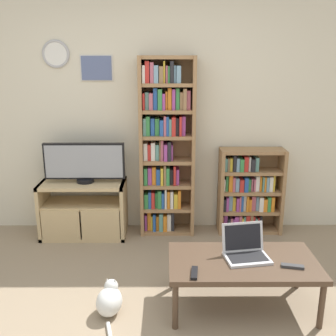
# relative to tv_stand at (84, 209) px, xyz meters

# --- Properties ---
(wall_back) EXTENTS (6.93, 0.09, 2.60)m
(wall_back) POSITION_rel_tv_stand_xyz_m (0.69, 0.28, 1.00)
(wall_back) COLOR beige
(wall_back) RESTS_ON ground_plane
(tv_stand) EXTENTS (0.89, 0.43, 0.60)m
(tv_stand) POSITION_rel_tv_stand_xyz_m (0.00, 0.00, 0.00)
(tv_stand) COLOR tan
(tv_stand) RESTS_ON ground_plane
(television) EXTENTS (0.83, 0.18, 0.42)m
(television) POSITION_rel_tv_stand_xyz_m (0.03, 0.02, 0.51)
(television) COLOR black
(television) RESTS_ON tv_stand
(bookshelf_tall) EXTENTS (0.57, 0.28, 1.88)m
(bookshelf_tall) POSITION_rel_tv_stand_xyz_m (0.87, 0.11, 0.65)
(bookshelf_tall) COLOR #9E754C
(bookshelf_tall) RESTS_ON ground_plane
(bookshelf_short) EXTENTS (0.68, 0.26, 0.93)m
(bookshelf_short) POSITION_rel_tv_stand_xyz_m (1.77, 0.12, 0.15)
(bookshelf_short) COLOR #9E754C
(bookshelf_short) RESTS_ON ground_plane
(coffee_table) EXTENTS (1.11, 0.60, 0.40)m
(coffee_table) POSITION_rel_tv_stand_xyz_m (1.46, -1.27, 0.06)
(coffee_table) COLOR #4C3828
(coffee_table) RESTS_ON ground_plane
(laptop) EXTENTS (0.36, 0.31, 0.24)m
(laptop) POSITION_rel_tv_stand_xyz_m (1.48, -1.22, 0.16)
(laptop) COLOR silver
(laptop) RESTS_ON coffee_table
(remote_near_laptop) EXTENTS (0.17, 0.08, 0.02)m
(remote_near_laptop) POSITION_rel_tv_stand_xyz_m (1.80, -1.38, 0.11)
(remote_near_laptop) COLOR #38383A
(remote_near_laptop) RESTS_ON coffee_table
(remote_far_from_laptop) EXTENTS (0.06, 0.16, 0.02)m
(remote_far_from_laptop) POSITION_rel_tv_stand_xyz_m (1.08, -1.47, 0.11)
(remote_far_from_laptop) COLOR black
(remote_far_from_laptop) RESTS_ON coffee_table
(cat) EXTENTS (0.22, 0.45, 0.26)m
(cat) POSITION_rel_tv_stand_xyz_m (0.46, -1.35, -0.19)
(cat) COLOR white
(cat) RESTS_ON ground_plane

